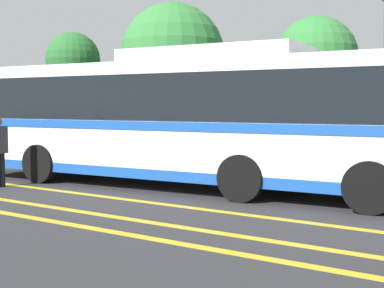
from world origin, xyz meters
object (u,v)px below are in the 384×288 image
transit_bus (192,117)px  tree_3 (173,55)px  parked_car_1 (158,138)px  tree_0 (316,58)px  parked_car_0 (55,133)px  tree_2 (73,60)px  parked_car_2 (316,144)px

transit_bus → tree_3: bearing=33.0°
transit_bus → parked_car_1: (-5.11, 5.34, -0.98)m
transit_bus → tree_0: (-1.17, 11.39, 2.30)m
parked_car_1 → parked_car_0: bearing=85.7°
tree_0 → tree_3: 7.23m
parked_car_1 → tree_3: bearing=27.3°
parked_car_0 → tree_0: bearing=121.5°
tree_2 → transit_bus: bearing=-34.7°
transit_bus → tree_2: (-14.44, 10.02, 2.72)m
parked_car_0 → tree_0: (9.71, 5.94, 3.26)m
parked_car_1 → transit_bus: bearing=-139.5°
tree_2 → tree_0: bearing=5.9°
parked_car_2 → tree_0: (-2.35, 6.10, 3.26)m
tree_0 → tree_3: tree_3 is taller
tree_2 → tree_3: tree_3 is taller
tree_3 → parked_car_1: bearing=-59.4°
tree_0 → tree_2: size_ratio=0.98×
parked_car_2 → tree_2: size_ratio=0.71×
parked_car_2 → parked_car_0: bearing=-87.6°
parked_car_2 → tree_3: (-9.54, 5.56, 3.68)m
parked_car_2 → tree_0: 7.30m
transit_bus → parked_car_0: (-10.88, 5.44, -0.96)m
tree_2 → tree_3: 6.13m
tree_0 → tree_2: bearing=-174.1°
tree_2 → parked_car_1: bearing=-26.6°
tree_2 → parked_car_2: bearing=-16.8°
parked_car_0 → parked_car_1: bearing=88.9°
transit_bus → parked_car_0: 12.20m
parked_car_1 → tree_0: bearing=-36.3°
parked_car_1 → tree_2: 11.08m
parked_car_1 → parked_car_2: size_ratio=1.13×
parked_car_1 → tree_3: tree_3 is taller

